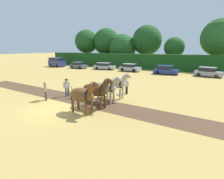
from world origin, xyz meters
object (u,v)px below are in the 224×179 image
Objects in this scene: tree_center_right at (174,47)px; draft_horse_trail_right at (116,84)px; parked_car_left at (78,65)px; farmer_at_plow at (67,86)px; tree_left at (107,42)px; farmer_onlooker_left at (45,90)px; parked_car_right at (208,72)px; draft_horse_lead_left at (83,95)px; parked_car_center_left at (104,66)px; draft_horse_trail_left at (107,87)px; plow at (78,96)px; parked_van at (57,62)px; farmer_beside_team at (127,85)px; tree_center at (147,40)px; parked_car_center at (130,68)px; tree_far_left at (86,42)px; draft_horse_lead_right at (96,90)px; tree_center_left at (122,48)px; parked_car_center_right at (166,70)px; tree_right at (220,37)px.

draft_horse_trail_right is at bearing -89.88° from tree_center_right.
farmer_at_plow is at bearing -47.63° from parked_car_left.
tree_left is 34.47m from draft_horse_trail_right.
parked_car_right is (12.38, 21.49, -0.23)m from farmer_onlooker_left.
parked_car_center_left is at bearing 122.02° from draft_horse_lead_left.
draft_horse_trail_left reaches higher than parked_car_left.
parked_van is (-22.55, 19.41, 0.79)m from plow.
farmer_beside_team is 24.03m from parked_car_left.
tree_center_right is 2.49× the size of draft_horse_lead_left.
farmer_beside_team is at bearing -75.64° from tree_center.
tree_left is at bearing 142.20° from parked_car_center.
draft_horse_trail_left reaches higher than parked_car_right.
parked_car_right is (13.51, 0.13, 0.00)m from parked_car_center.
tree_far_left is at bearing -177.46° from tree_center_right.
tree_far_left is 20.36m from parked_car_center.
tree_left reaches higher than draft_horse_lead_right.
draft_horse_lead_right is 1.10× the size of draft_horse_trail_left.
tree_center reaches higher than tree_far_left.
tree_far_left is 1.99× the size of parked_car_center_left.
draft_horse_lead_right is 0.63× the size of parked_car_center_left.
draft_horse_lead_left is at bearing -70.83° from parked_car_center_left.
tree_center_right is at bearing 34.46° from parked_van.
tree_center_left is 1.91× the size of parked_car_center_right.
draft_horse_trail_left is (-0.05, -29.74, -3.24)m from tree_center_right.
tree_center_left is 13.09m from parked_car_center.
plow is 0.40× the size of parked_car_right.
tree_center_left is 32.76m from draft_horse_trail_left.
farmer_onlooker_left reaches higher than parked_car_center_left.
farmer_at_plow reaches higher than farmer_onlooker_left.
tree_center_left is 1.89× the size of parked_car_center.
tree_center_left is 4.88× the size of farmer_onlooker_left.
tree_far_left is at bearing -170.56° from tree_center.
tree_right is at bearing 91.76° from farmer_at_plow.
parked_car_center_right is (0.48, 15.48, -0.18)m from farmer_beside_team.
draft_horse_lead_right is 1.81× the size of farmer_onlooker_left.
tree_center reaches higher than parked_car_center_right.
tree_right is 31.29m from draft_horse_trail_left.
draft_horse_lead_right is at bearing -39.78° from farmer_onlooker_left.
farmer_beside_team is at bearing -56.08° from tree_left.
tree_center is 2.11× the size of parked_car_center_left.
tree_center_left is at bearing 118.57° from draft_horse_trail_right.
parked_car_center_right reaches higher than parked_car_left.
tree_left is at bearing 174.31° from tree_center_left.
parked_car_left is at bearing 134.14° from draft_horse_lead_left.
parked_van is at bearing 177.75° from parked_car_center_right.
parked_car_left is at bearing 8.69° from parked_van.
draft_horse_lead_left is at bearing -62.05° from tree_left.
farmer_at_plow is at bearing 161.57° from farmer_beside_team.
parked_car_right is (20.21, -10.49, -3.74)m from tree_center_left.
draft_horse_trail_right is at bearing -23.30° from parked_van.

